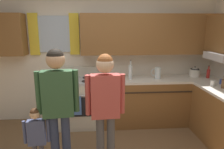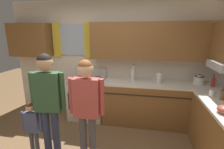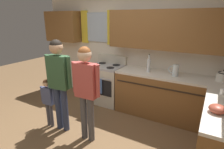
{
  "view_description": "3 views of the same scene",
  "coord_description": "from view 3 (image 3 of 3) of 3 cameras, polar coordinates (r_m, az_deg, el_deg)",
  "views": [
    {
      "loc": [
        -0.04,
        -2.22,
        1.87
      ],
      "look_at": [
        0.18,
        0.74,
        1.18
      ],
      "focal_mm": 33.0,
      "sensor_mm": 36.0,
      "label": 1
    },
    {
      "loc": [
        0.79,
        -1.82,
        1.89
      ],
      "look_at": [
        0.27,
        0.87,
        1.2
      ],
      "focal_mm": 26.68,
      "sensor_mm": 36.0,
      "label": 2
    },
    {
      "loc": [
        1.7,
        -1.91,
        1.96
      ],
      "look_at": [
        0.3,
        0.54,
        1.07
      ],
      "focal_mm": 29.23,
      "sensor_mm": 36.0,
      "label": 3
    }
  ],
  "objects": [
    {
      "name": "ground_plane",
      "position": [
        3.22,
        -10.15,
        -20.28
      ],
      "size": [
        12.0,
        12.0,
        0.0
      ],
      "primitive_type": "plane",
      "color": "brown"
    },
    {
      "name": "adult_in_plaid",
      "position": [
        2.82,
        -8.18,
        -2.96
      ],
      "size": [
        0.49,
        0.21,
        1.56
      ],
      "color": "#4C4C51",
      "rests_on": "ground"
    },
    {
      "name": "kitchen_counter_run",
      "position": [
        3.43,
        22.85,
        -10.14
      ],
      "size": [
        2.32,
        2.03,
        0.9
      ],
      "color": "brown",
      "rests_on": "ground"
    },
    {
      "name": "mixing_bowl",
      "position": [
        2.46,
        30.07,
        -9.31
      ],
      "size": [
        0.19,
        0.19,
        0.1
      ],
      "color": "#B24C38",
      "rests_on": "kitchen_counter_run"
    },
    {
      "name": "stove_oven",
      "position": [
        4.32,
        -1.73,
        -2.72
      ],
      "size": [
        0.75,
        0.67,
        1.1
      ],
      "color": "beige",
      "rests_on": "ground"
    },
    {
      "name": "adult_holding_child",
      "position": [
        3.18,
        -16.33,
        -0.35
      ],
      "size": [
        0.5,
        0.22,
        1.63
      ],
      "color": "#2D3856",
      "rests_on": "ground"
    },
    {
      "name": "mug_ceramic_white",
      "position": [
        3.05,
        31.54,
        -4.61
      ],
      "size": [
        0.13,
        0.08,
        0.09
      ],
      "color": "white",
      "rests_on": "kitchen_counter_run"
    },
    {
      "name": "water_pitcher",
      "position": [
        3.6,
        19.16,
        1.24
      ],
      "size": [
        0.19,
        0.11,
        0.22
      ],
      "color": "silver",
      "rests_on": "kitchen_counter_run"
    },
    {
      "name": "back_wall_unit",
      "position": [
        4.08,
        6.36,
        10.67
      ],
      "size": [
        4.6,
        0.42,
        2.6
      ],
      "color": "silver",
      "rests_on": "ground"
    },
    {
      "name": "small_child",
      "position": [
        3.5,
        -19.41,
        -6.8
      ],
      "size": [
        0.31,
        0.12,
        0.93
      ],
      "color": "#4C4C56",
      "rests_on": "ground"
    },
    {
      "name": "stovetop_kettle",
      "position": [
        3.65,
        31.42,
        -0.45
      ],
      "size": [
        0.27,
        0.2,
        0.21
      ],
      "color": "silver",
      "rests_on": "kitchen_counter_run"
    },
    {
      "name": "bottle_tall_clear",
      "position": [
        3.72,
        11.38,
        2.86
      ],
      "size": [
        0.07,
        0.07,
        0.37
      ],
      "color": "silver",
      "rests_on": "kitchen_counter_run"
    }
  ]
}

